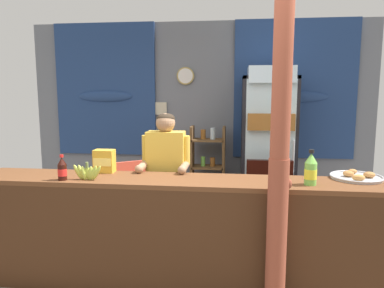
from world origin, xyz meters
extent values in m
plane|color=#665B51|center=(0.00, 1.06, 0.00)|extent=(6.87, 6.87, 0.00)
cube|color=slate|center=(0.00, 2.70, 1.35)|extent=(4.88, 0.12, 2.70)
cube|color=navy|center=(-1.37, 2.61, 1.76)|extent=(1.48, 0.04, 1.90)
ellipsoid|color=navy|center=(-1.37, 2.59, 1.66)|extent=(0.81, 0.10, 0.16)
cube|color=navy|center=(1.33, 2.61, 1.76)|extent=(1.65, 0.04, 1.90)
ellipsoid|color=navy|center=(1.33, 2.59, 1.66)|extent=(0.91, 0.10, 0.16)
cylinder|color=tan|center=(-0.19, 2.62, 1.95)|extent=(0.25, 0.03, 0.25)
cylinder|color=white|center=(-0.19, 2.61, 1.95)|extent=(0.21, 0.01, 0.21)
cube|color=beige|center=(-0.58, 2.62, 1.49)|extent=(0.24, 0.02, 0.18)
cube|color=brown|center=(0.01, 0.49, 0.96)|extent=(3.60, 0.50, 0.04)
cube|color=#432715|center=(0.01, 0.25, 0.47)|extent=(3.60, 0.04, 0.94)
cube|color=#432715|center=(1.77, 0.49, 0.47)|extent=(0.08, 0.45, 0.94)
cylinder|color=brown|center=(0.85, 0.11, 0.62)|extent=(0.15, 0.15, 1.25)
cylinder|color=brown|center=(0.85, 0.11, 1.87)|extent=(0.14, 0.14, 1.25)
ellipsoid|color=brown|center=(0.92, 0.11, 1.06)|extent=(0.06, 0.05, 0.08)
cube|color=black|center=(0.95, 2.48, 0.96)|extent=(0.67, 0.04, 1.92)
cube|color=black|center=(0.63, 2.17, 0.96)|extent=(0.04, 0.66, 1.92)
cube|color=black|center=(1.26, 2.17, 0.96)|extent=(0.04, 0.66, 1.92)
cube|color=black|center=(0.95, 2.17, 1.90)|extent=(0.67, 0.66, 0.04)
cube|color=black|center=(0.95, 2.17, 0.04)|extent=(0.67, 0.66, 0.08)
cube|color=silver|center=(0.95, 1.85, 1.01)|extent=(0.61, 0.02, 1.76)
cylinder|color=#B7B7BC|center=(1.22, 1.82, 0.96)|extent=(0.02, 0.02, 0.40)
cube|color=silver|center=(0.95, 2.17, 0.71)|extent=(0.59, 0.58, 0.02)
cube|color=black|center=(0.95, 2.03, 0.82)|extent=(0.55, 0.54, 0.20)
cube|color=silver|center=(0.95, 2.17, 1.27)|extent=(0.59, 0.58, 0.02)
cube|color=brown|center=(0.95, 2.03, 1.38)|extent=(0.55, 0.54, 0.20)
cube|color=silver|center=(0.95, 2.17, 1.82)|extent=(0.59, 0.58, 0.02)
cube|color=silver|center=(0.95, 2.03, 1.93)|extent=(0.55, 0.54, 0.20)
cube|color=brown|center=(-0.07, 2.38, 0.63)|extent=(0.04, 0.28, 1.26)
cube|color=brown|center=(0.37, 2.38, 0.63)|extent=(0.04, 0.28, 1.26)
cube|color=brown|center=(0.15, 2.38, 1.07)|extent=(0.44, 0.28, 0.02)
cylinder|color=brown|center=(0.09, 2.38, 1.15)|extent=(0.07, 0.07, 0.13)
cylinder|color=silver|center=(0.22, 2.38, 1.16)|extent=(0.07, 0.07, 0.16)
cube|color=brown|center=(0.15, 2.38, 0.69)|extent=(0.44, 0.28, 0.02)
cylinder|color=#75C64C|center=(0.09, 2.38, 0.77)|extent=(0.06, 0.06, 0.13)
cylinder|color=brown|center=(0.22, 2.38, 0.77)|extent=(0.07, 0.07, 0.12)
cube|color=brown|center=(0.15, 2.38, 0.31)|extent=(0.44, 0.28, 0.02)
cylinder|color=#75C64C|center=(0.09, 2.38, 0.39)|extent=(0.07, 0.07, 0.13)
cylinder|color=black|center=(0.22, 2.38, 0.39)|extent=(0.05, 0.05, 0.13)
cube|color=#E5563D|center=(-0.67, 1.65, 0.44)|extent=(0.61, 0.61, 0.04)
cube|color=#E5563D|center=(-0.79, 1.81, 0.66)|extent=(0.37, 0.27, 0.40)
cylinder|color=#E5563D|center=(-0.72, 1.39, 0.22)|extent=(0.04, 0.04, 0.44)
cylinder|color=#E5563D|center=(-0.41, 1.60, 0.22)|extent=(0.04, 0.04, 0.44)
cylinder|color=#E5563D|center=(-0.94, 1.70, 0.22)|extent=(0.04, 0.04, 0.44)
cylinder|color=#E5563D|center=(-0.63, 1.91, 0.22)|extent=(0.04, 0.04, 0.44)
cube|color=#E5563D|center=(-0.84, 1.54, 0.56)|extent=(0.26, 0.35, 0.03)
cube|color=#E5563D|center=(-0.51, 1.76, 0.56)|extent=(0.26, 0.35, 0.03)
cylinder|color=#28282D|center=(-0.23, 0.93, 0.40)|extent=(0.11, 0.11, 0.81)
cylinder|color=#28282D|center=(-0.08, 0.93, 0.40)|extent=(0.11, 0.11, 0.81)
cube|color=gold|center=(-0.15, 0.93, 1.08)|extent=(0.37, 0.20, 0.54)
sphere|color=#997051|center=(-0.15, 0.93, 1.43)|extent=(0.19, 0.19, 0.19)
ellipsoid|color=#2D2319|center=(-0.15, 0.94, 1.47)|extent=(0.18, 0.18, 0.10)
cylinder|color=gold|center=(-0.36, 0.93, 1.16)|extent=(0.08, 0.08, 0.28)
cylinder|color=#997051|center=(-0.36, 0.78, 1.02)|extent=(0.07, 0.26, 0.07)
sphere|color=#997051|center=(-0.36, 0.65, 1.02)|extent=(0.08, 0.08, 0.08)
cylinder|color=gold|center=(0.05, 0.93, 1.16)|extent=(0.08, 0.08, 0.28)
cylinder|color=#997051|center=(0.05, 0.78, 1.02)|extent=(0.07, 0.26, 0.07)
sphere|color=#997051|center=(0.05, 0.65, 1.02)|extent=(0.08, 0.08, 0.08)
cylinder|color=#75C64C|center=(1.14, 0.41, 1.07)|extent=(0.10, 0.10, 0.18)
cone|color=#75C64C|center=(1.14, 0.41, 1.20)|extent=(0.10, 0.10, 0.08)
cylinder|color=black|center=(1.14, 0.41, 1.26)|extent=(0.04, 0.04, 0.03)
cylinder|color=yellow|center=(1.14, 0.41, 1.07)|extent=(0.10, 0.10, 0.08)
cylinder|color=black|center=(-0.94, 0.32, 1.05)|extent=(0.07, 0.07, 0.14)
cone|color=black|center=(-0.94, 0.32, 1.15)|extent=(0.07, 0.07, 0.06)
cylinder|color=red|center=(-0.94, 0.32, 1.19)|extent=(0.03, 0.03, 0.02)
cylinder|color=red|center=(-0.94, 0.32, 1.05)|extent=(0.08, 0.08, 0.06)
cube|color=gold|center=(-0.69, 0.66, 1.09)|extent=(0.19, 0.12, 0.21)
cube|color=#FFE26D|center=(-0.69, 0.60, 1.09)|extent=(0.17, 0.00, 0.07)
cylinder|color=#BCBCC1|center=(1.58, 0.67, 0.99)|extent=(0.43, 0.43, 0.02)
torus|color=#BCBCC1|center=(1.58, 0.67, 1.00)|extent=(0.44, 0.44, 0.02)
ellipsoid|color=#B2753D|center=(1.68, 0.65, 1.02)|extent=(0.10, 0.08, 0.05)
ellipsoid|color=#B2753D|center=(1.59, 0.81, 1.02)|extent=(0.08, 0.07, 0.04)
ellipsoid|color=#B2753D|center=(1.52, 0.68, 1.02)|extent=(0.09, 0.09, 0.05)
ellipsoid|color=#C68947|center=(1.56, 0.53, 1.02)|extent=(0.11, 0.06, 0.05)
ellipsoid|color=#B7C647|center=(-0.82, 0.36, 1.05)|extent=(0.10, 0.04, 0.15)
ellipsoid|color=#B7C647|center=(-0.79, 0.36, 1.04)|extent=(0.08, 0.04, 0.14)
ellipsoid|color=#B7C647|center=(-0.76, 0.35, 1.04)|extent=(0.06, 0.04, 0.13)
ellipsoid|color=#B7C647|center=(-0.73, 0.36, 1.04)|extent=(0.05, 0.03, 0.14)
ellipsoid|color=#B7C647|center=(-0.70, 0.35, 1.04)|extent=(0.06, 0.04, 0.13)
ellipsoid|color=#B7C647|center=(-0.67, 0.35, 1.04)|extent=(0.09, 0.04, 0.15)
ellipsoid|color=#B7C647|center=(-0.64, 0.35, 1.05)|extent=(0.10, 0.04, 0.14)
cylinder|color=olive|center=(-0.73, 0.35, 1.11)|extent=(0.02, 0.02, 0.05)
camera|label=1|loc=(0.53, -2.58, 1.74)|focal=34.10mm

